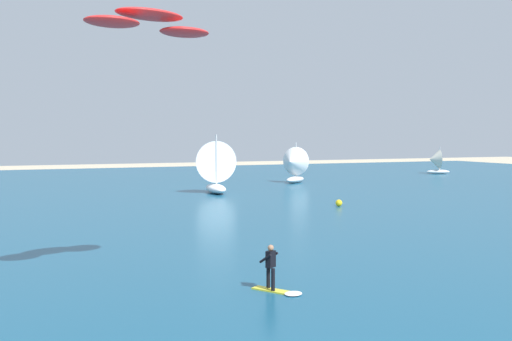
# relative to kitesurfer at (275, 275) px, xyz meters

# --- Properties ---
(ocean) EXTENTS (160.00, 90.00, 0.10)m
(ocean) POSITION_rel_kitesurfer_xyz_m (0.25, 37.79, -0.65)
(ocean) COLOR navy
(ocean) RESTS_ON ground
(kitesurfer) EXTENTS (1.54, 1.94, 1.67)m
(kitesurfer) POSITION_rel_kitesurfer_xyz_m (0.00, 0.00, 0.00)
(kitesurfer) COLOR yellow
(kitesurfer) RESTS_ON ocean
(kite) EXTENTS (5.24, 3.27, 0.76)m
(kite) POSITION_rel_kitesurfer_xyz_m (-3.96, 2.17, 9.03)
(kite) COLOR red
(sailboat_far_left) EXTENTS (4.15, 4.87, 5.64)m
(sailboat_far_left) POSITION_rel_kitesurfer_xyz_m (9.35, 35.40, 1.98)
(sailboat_far_left) COLOR white
(sailboat_far_left) RESTS_ON ocean
(sailboat_anchored_offshore) EXTENTS (4.21, 4.06, 4.70)m
(sailboat_anchored_offshore) POSITION_rel_kitesurfer_xyz_m (21.38, 42.65, 1.55)
(sailboat_anchored_offshore) COLOR silver
(sailboat_anchored_offshore) RESTS_ON ocean
(sailboat_center_horizon) EXTENTS (3.46, 3.10, 3.90)m
(sailboat_center_horizon) POSITION_rel_kitesurfer_xyz_m (47.29, 49.52, 1.18)
(sailboat_center_horizon) COLOR silver
(sailboat_center_horizon) RESTS_ON ocean
(marker_buoy) EXTENTS (0.53, 0.53, 0.53)m
(marker_buoy) POSITION_rel_kitesurfer_xyz_m (14.95, 21.17, -0.34)
(marker_buoy) COLOR yellow
(marker_buoy) RESTS_ON ocean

